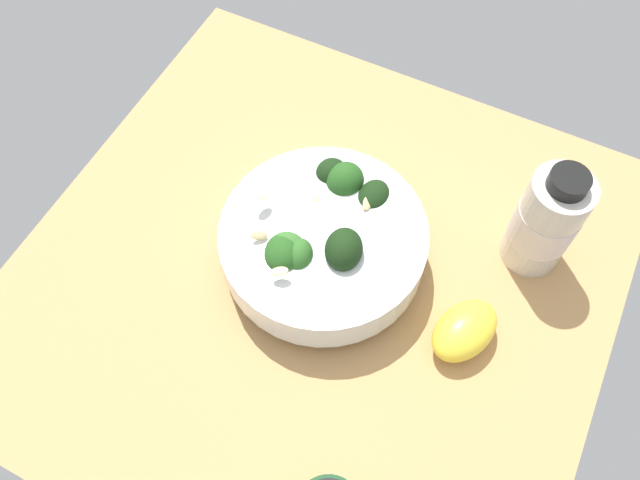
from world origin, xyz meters
The scene contains 4 objects.
ground_plane centered at (0.00, 0.00, -2.08)cm, with size 61.88×61.88×4.16cm, color tan.
bowl_of_broccoli centered at (-2.08, -0.40, 4.02)cm, with size 21.54×21.54×9.59cm.
lemon_wedge centered at (0.05, 16.70, 2.13)cm, with size 7.85×5.20×4.26cm, color yellow.
bottle_short centered at (-12.80, 19.84, 6.60)cm, with size 6.44×6.44×14.41cm.
Camera 1 is at (27.96, 14.43, 63.23)cm, focal length 36.58 mm.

